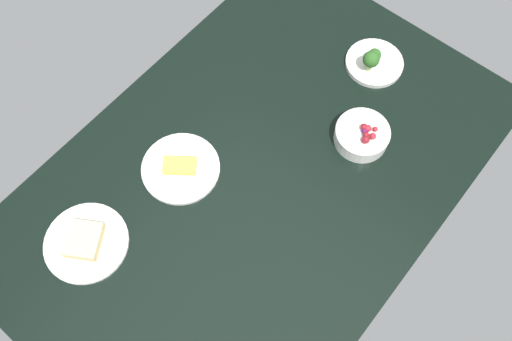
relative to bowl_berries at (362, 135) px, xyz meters
The scene contains 5 objects.
dining_table 31.42cm from the bowl_berries, 149.50° to the left, with size 141.63×93.49×4.00cm, color black.
bowl_berries is the anchor object (origin of this frame).
plate_sandwich 78.70cm from the bowl_berries, 152.35° to the left, with size 21.71×21.71×4.22cm.
plate_broccoli 25.64cm from the bowl_berries, 27.12° to the left, with size 17.20×17.20×8.72cm.
plate_cheese 50.57cm from the bowl_berries, 140.18° to the left, with size 21.41×21.41×3.54cm.
Camera 1 is at (-49.34, -40.96, 140.82)cm, focal length 39.05 mm.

